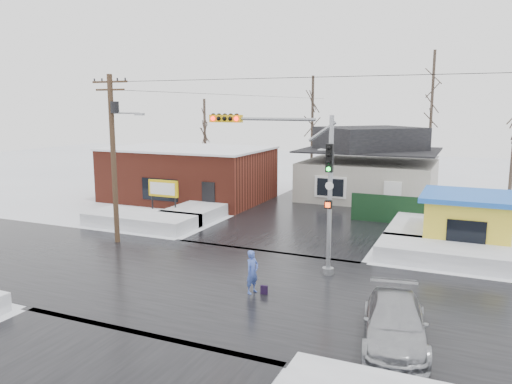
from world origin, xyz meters
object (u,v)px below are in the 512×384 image
at_px(utility_pole, 114,149).
at_px(car, 395,324).
at_px(pedestrian, 252,272).
at_px(traffic_signal, 296,171).
at_px(kiosk, 467,221).
at_px(marquee_sign, 163,190).

bearing_deg(utility_pole, car, -21.19).
height_order(utility_pole, pedestrian, utility_pole).
distance_m(traffic_signal, kiosk, 10.43).
distance_m(traffic_signal, marquee_sign, 13.42).
bearing_deg(utility_pole, traffic_signal, -2.95).
bearing_deg(kiosk, traffic_signal, -135.16).
bearing_deg(traffic_signal, car, -46.42).
height_order(marquee_sign, car, marquee_sign).
bearing_deg(kiosk, pedestrian, -126.37).
bearing_deg(kiosk, utility_pole, -159.56).
distance_m(traffic_signal, utility_pole, 10.39).
distance_m(utility_pole, car, 17.32).
relative_size(kiosk, car, 0.97).
height_order(utility_pole, kiosk, utility_pole).
relative_size(traffic_signal, pedestrian, 4.02).
bearing_deg(pedestrian, traffic_signal, 6.74).
relative_size(pedestrian, car, 0.37).
bearing_deg(marquee_sign, pedestrian, -42.38).
relative_size(utility_pole, car, 1.90).
distance_m(utility_pole, kiosk, 18.95).
bearing_deg(marquee_sign, utility_pole, -79.87).
relative_size(marquee_sign, car, 0.54).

